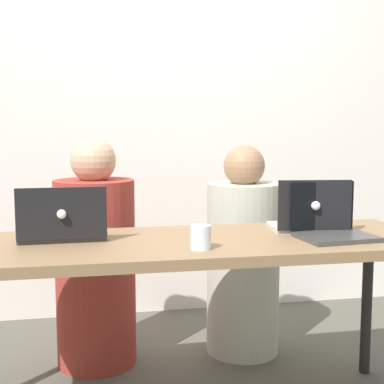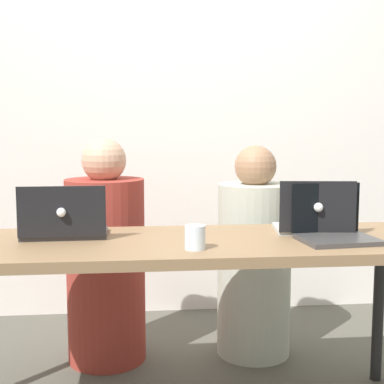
# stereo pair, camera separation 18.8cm
# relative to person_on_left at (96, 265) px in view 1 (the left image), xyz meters

# --- Properties ---
(back_wall) EXTENTS (4.88, 0.10, 2.49)m
(back_wall) POSITION_rel_person_on_left_xyz_m (0.38, 0.75, 0.75)
(back_wall) COLOR silver
(back_wall) RESTS_ON ground
(desk) EXTENTS (1.88, 0.62, 0.74)m
(desk) POSITION_rel_person_on_left_xyz_m (0.38, -0.62, 0.17)
(desk) COLOR olive
(desk) RESTS_ON ground
(person_on_left) EXTENTS (0.48, 0.48, 1.13)m
(person_on_left) POSITION_rel_person_on_left_xyz_m (0.00, 0.00, 0.00)
(person_on_left) COLOR maroon
(person_on_left) RESTS_ON ground
(person_on_right) EXTENTS (0.43, 0.43, 1.09)m
(person_on_right) POSITION_rel_person_on_left_xyz_m (0.76, 0.00, -0.02)
(person_on_right) COLOR #B2B5A3
(person_on_right) RESTS_ON ground
(laptop_front_right) EXTENTS (0.30, 0.26, 0.21)m
(laptop_front_right) POSITION_rel_person_on_left_xyz_m (0.92, -0.68, 0.29)
(laptop_front_right) COLOR #3B3A3A
(laptop_front_right) RESTS_ON desk
(laptop_back_right) EXTENTS (0.33, 0.28, 0.22)m
(laptop_back_right) POSITION_rel_person_on_left_xyz_m (0.89, -0.54, 0.29)
(laptop_back_right) COLOR #B4B9B8
(laptop_back_right) RESTS_ON desk
(laptop_back_left) EXTENTS (0.34, 0.25, 0.21)m
(laptop_back_left) POSITION_rel_person_on_left_xyz_m (-0.13, -0.53, 0.29)
(laptop_back_left) COLOR #373537
(laptop_back_left) RESTS_ON desk
(water_glass_center) EXTENTS (0.08, 0.08, 0.09)m
(water_glass_center) POSITION_rel_person_on_left_xyz_m (0.37, -0.79, 0.28)
(water_glass_center) COLOR silver
(water_glass_center) RESTS_ON desk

